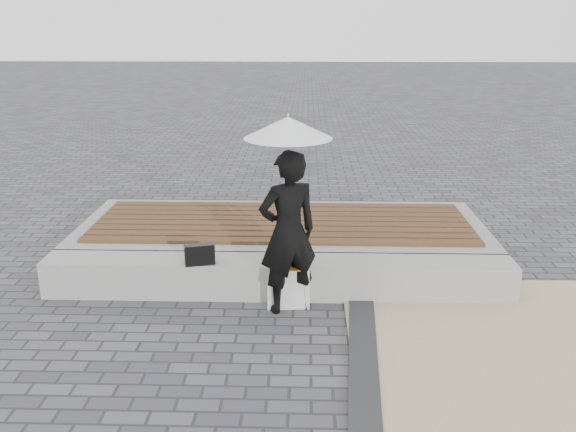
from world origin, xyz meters
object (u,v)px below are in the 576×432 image
object	(u,v)px
woman	(288,233)
canvas_tote	(288,286)
parasol	(288,127)
seating_ledge	(278,277)
handbag	(200,254)

from	to	relation	value
woman	canvas_tote	bearing A→B (deg)	-114.10
parasol	canvas_tote	bearing A→B (deg)	90.27
seating_ledge	handbag	world-z (taller)	handbag
parasol	canvas_tote	xyz separation A→B (m)	(-0.00, 0.07, -1.64)
woman	parasol	bearing A→B (deg)	-24.38
handbag	parasol	bearing A→B (deg)	-27.03
parasol	seating_ledge	bearing A→B (deg)	107.97
woman	parasol	world-z (taller)	parasol
seating_ledge	parasol	bearing A→B (deg)	-72.03
woman	handbag	distance (m)	1.00
seating_ledge	canvas_tote	distance (m)	0.32
woman	canvas_tote	size ratio (longest dim) A/B	3.69
seating_ledge	parasol	distance (m)	1.71
handbag	canvas_tote	distance (m)	0.97
canvas_tote	seating_ledge	bearing A→B (deg)	107.46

